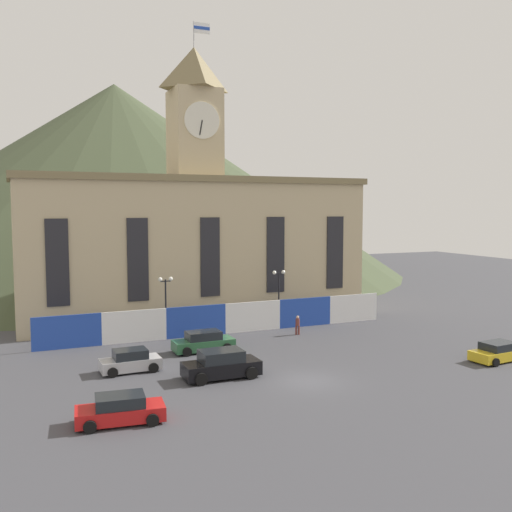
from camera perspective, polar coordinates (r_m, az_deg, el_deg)
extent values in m
plane|color=#424247|center=(36.68, 5.12, -12.36)|extent=(160.00, 160.00, 0.00)
cube|color=#C6B289|center=(56.39, -6.05, 0.52)|extent=(33.13, 8.60, 13.18)
cube|color=olive|center=(56.29, -6.11, 7.53)|extent=(33.73, 9.20, 0.60)
cube|color=#C6B289|center=(56.67, -6.16, 12.03)|extent=(4.50, 4.50, 8.31)
pyramid|color=olive|center=(57.76, -6.22, 18.13)|extent=(4.95, 4.95, 4.05)
cylinder|color=silver|center=(54.62, -5.42, 13.37)|extent=(3.42, 0.12, 3.42)
cube|color=black|center=(54.42, -5.53, 12.66)|extent=(0.36, 0.06, 1.40)
cylinder|color=#B2B2B7|center=(58.59, -6.25, 21.20)|extent=(0.10, 0.10, 2.40)
cube|color=white|center=(59.01, -5.45, 21.74)|extent=(1.60, 0.06, 1.00)
cube|color=#2347B2|center=(58.97, -5.44, 21.76)|extent=(1.60, 0.04, 0.28)
cube|color=#232328|center=(49.60, -19.25, -0.63)|extent=(1.82, 0.16, 7.25)
cube|color=#232328|center=(50.51, -11.73, -0.36)|extent=(1.82, 0.16, 7.25)
cube|color=#232328|center=(52.26, -4.61, -0.10)|extent=(1.82, 0.16, 7.25)
cube|color=#232328|center=(54.76, 1.97, 0.14)|extent=(1.82, 0.16, 7.25)
cube|color=#232328|center=(57.91, 7.90, 0.35)|extent=(1.82, 0.16, 7.25)
cube|color=#2347B2|center=(46.52, -18.38, -7.22)|extent=(5.20, 0.12, 2.60)
cube|color=white|center=(47.24, -12.05, -6.89)|extent=(5.20, 0.12, 2.60)
cube|color=#2347B2|center=(48.50, -5.98, -6.50)|extent=(5.20, 0.12, 2.60)
cube|color=white|center=(50.27, -0.30, -6.07)|extent=(5.20, 0.12, 2.60)
cube|color=#2347B2|center=(52.50, 4.94, -5.62)|extent=(5.20, 0.12, 2.60)
cube|color=white|center=(55.13, 9.72, -5.16)|extent=(5.20, 0.12, 2.60)
cone|color=#424C33|center=(99.51, -13.85, 7.50)|extent=(94.54, 94.54, 31.26)
cylinder|color=black|center=(48.73, -9.01, -5.15)|extent=(0.14, 0.14, 4.83)
cube|color=black|center=(48.39, -9.04, -2.51)|extent=(0.90, 0.08, 0.08)
sphere|color=white|center=(48.26, -9.56, -2.32)|extent=(0.36, 0.36, 0.36)
sphere|color=white|center=(48.48, -8.53, -2.27)|extent=(0.36, 0.36, 0.36)
cylinder|color=black|center=(52.32, 2.29, -4.35)|extent=(0.14, 0.14, 4.92)
cube|color=black|center=(52.00, 2.30, -1.84)|extent=(0.90, 0.08, 0.08)
sphere|color=white|center=(51.78, 1.85, -1.67)|extent=(0.36, 0.36, 0.36)
sphere|color=white|center=(52.17, 2.74, -1.62)|extent=(0.36, 0.36, 0.36)
cube|color=#2D663D|center=(43.71, -5.28, -8.79)|extent=(4.60, 1.80, 0.77)
cube|color=#1E2328|center=(43.55, -5.28, -7.90)|extent=(2.53, 1.66, 0.63)
cylinder|color=black|center=(45.08, -3.73, -8.62)|extent=(0.68, 0.32, 0.68)
cylinder|color=black|center=(43.43, -2.91, -9.13)|extent=(0.68, 0.32, 0.68)
cylinder|color=black|center=(44.15, -7.60, -8.94)|extent=(0.68, 0.32, 0.68)
cylinder|color=black|center=(42.47, -6.92, -9.49)|extent=(0.68, 0.32, 0.68)
cube|color=yellow|center=(44.45, 23.06, -9.03)|extent=(4.34, 2.15, 0.67)
cube|color=#1E2328|center=(44.31, 23.08, -8.26)|extent=(2.44, 1.85, 0.55)
cylinder|color=black|center=(46.13, 23.29, -8.75)|extent=(0.62, 0.37, 0.59)
cylinder|color=black|center=(43.97, 20.95, -9.34)|extent=(0.62, 0.37, 0.59)
cylinder|color=black|center=(42.86, 22.80, -9.77)|extent=(0.62, 0.37, 0.59)
cube|color=red|center=(30.58, -13.42, -15.05)|extent=(4.57, 2.27, 0.72)
cube|color=#1E2328|center=(30.37, -13.44, -13.89)|extent=(2.59, 1.91, 0.59)
cylinder|color=black|center=(31.61, -10.73, -14.68)|extent=(0.67, 0.39, 0.64)
cylinder|color=black|center=(29.93, -10.32, -15.82)|extent=(0.67, 0.39, 0.64)
cylinder|color=black|center=(31.44, -16.34, -14.91)|extent=(0.67, 0.39, 0.64)
cylinder|color=black|center=(29.75, -16.28, -16.07)|extent=(0.67, 0.39, 0.64)
cube|color=#B7B7BC|center=(39.28, -12.45, -10.49)|extent=(3.93, 1.77, 0.74)
cube|color=#1E2328|center=(39.11, -12.47, -9.54)|extent=(2.17, 1.60, 0.61)
cylinder|color=black|center=(38.28, -14.15, -11.23)|extent=(0.67, 0.32, 0.66)
cylinder|color=black|center=(39.90, -14.60, -10.58)|extent=(0.67, 0.32, 0.66)
cylinder|color=black|center=(38.82, -10.23, -10.93)|extent=(0.67, 0.32, 0.66)
cylinder|color=black|center=(40.41, -10.83, -10.31)|extent=(0.67, 0.32, 0.66)
cube|color=black|center=(37.10, -3.50, -11.14)|extent=(4.92, 2.04, 0.89)
cube|color=#1E2328|center=(36.88, -3.50, -9.93)|extent=(2.71, 1.86, 0.73)
cylinder|color=black|center=(38.62, -1.63, -10.84)|extent=(0.80, 0.37, 0.79)
cylinder|color=black|center=(36.84, -0.47, -11.62)|extent=(0.80, 0.37, 0.79)
cylinder|color=black|center=(37.58, -6.46, -11.31)|extent=(0.80, 0.37, 0.79)
cylinder|color=black|center=(35.75, -5.52, -12.16)|extent=(0.80, 0.37, 0.79)
cylinder|color=brown|center=(49.23, 4.04, -7.41)|extent=(0.18, 0.18, 0.77)
cylinder|color=brown|center=(49.26, 4.30, -7.40)|extent=(0.18, 0.18, 0.77)
cylinder|color=brown|center=(49.10, 4.18, -6.62)|extent=(0.45, 0.45, 0.61)
sphere|color=tan|center=(49.02, 4.18, -6.12)|extent=(0.26, 0.26, 0.26)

